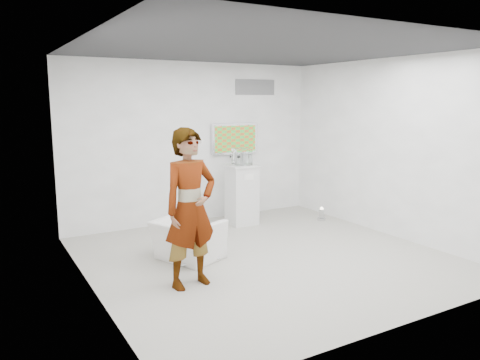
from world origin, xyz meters
The scene contains 10 objects.
room centered at (0.00, 0.00, 1.50)m, with size 5.01×5.01×3.00m.
tv centered at (0.85, 2.45, 1.55)m, with size 1.00×0.08×0.60m, color silver.
logo_decal centered at (1.35, 2.49, 2.55)m, with size 0.90×0.02×0.30m, color slate.
person centered at (-1.38, -0.42, 0.99)m, with size 0.72×0.47×1.98m, color silver.
armchair centered at (-1.03, 0.49, 0.29)m, with size 0.90×0.79×0.58m, color silver.
pedestal centered at (0.66, 1.83, 0.56)m, with size 0.54×0.54×1.12m, color silver.
floor_uplight centered at (2.11, 1.26, 0.12)m, with size 0.16×0.16×0.25m, color silver.
vitrine centered at (0.66, 1.83, 1.27)m, with size 0.30×0.30×0.30m, color silver.
console centered at (0.66, 1.83, 1.23)m, with size 0.05×0.17×0.23m, color silver.
wii_remote centered at (-1.16, -0.23, 1.78)m, with size 0.03×0.13×0.03m, color silver.
Camera 1 is at (-3.65, -5.57, 2.31)m, focal length 35.00 mm.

